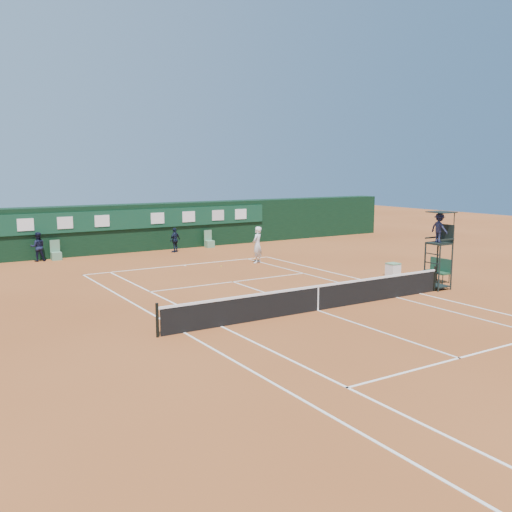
{
  "coord_description": "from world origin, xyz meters",
  "views": [
    {
      "loc": [
        -13.0,
        -16.4,
        5.29
      ],
      "look_at": [
        1.03,
        6.0,
        1.2
      ],
      "focal_mm": 40.0,
      "sensor_mm": 36.0,
      "label": 1
    }
  ],
  "objects_px": {
    "umpire_chair": "(440,234)",
    "player_bench": "(438,269)",
    "cooler": "(393,269)",
    "player": "(257,245)",
    "tennis_net": "(318,297)"
  },
  "relations": [
    {
      "from": "player_bench",
      "to": "cooler",
      "type": "relative_size",
      "value": 1.86
    },
    {
      "from": "tennis_net",
      "to": "umpire_chair",
      "type": "bearing_deg",
      "value": 1.94
    },
    {
      "from": "player_bench",
      "to": "player",
      "type": "bearing_deg",
      "value": 116.09
    },
    {
      "from": "umpire_chair",
      "to": "cooler",
      "type": "height_order",
      "value": "umpire_chair"
    },
    {
      "from": "player",
      "to": "umpire_chair",
      "type": "bearing_deg",
      "value": 73.44
    },
    {
      "from": "player_bench",
      "to": "player",
      "type": "xyz_separation_m",
      "value": [
        -4.41,
        9.0,
        0.43
      ]
    },
    {
      "from": "tennis_net",
      "to": "umpire_chair",
      "type": "relative_size",
      "value": 3.77
    },
    {
      "from": "cooler",
      "to": "player_bench",
      "type": "bearing_deg",
      "value": -69.0
    },
    {
      "from": "cooler",
      "to": "player",
      "type": "bearing_deg",
      "value": 117.57
    },
    {
      "from": "umpire_chair",
      "to": "cooler",
      "type": "bearing_deg",
      "value": 79.31
    },
    {
      "from": "player",
      "to": "tennis_net",
      "type": "bearing_deg",
      "value": 36.7
    },
    {
      "from": "umpire_chair",
      "to": "player_bench",
      "type": "distance_m",
      "value": 2.62
    },
    {
      "from": "player_bench",
      "to": "cooler",
      "type": "xyz_separation_m",
      "value": [
        -0.81,
        2.1,
        -0.27
      ]
    },
    {
      "from": "tennis_net",
      "to": "umpire_chair",
      "type": "distance_m",
      "value": 7.12
    },
    {
      "from": "cooler",
      "to": "tennis_net",
      "type": "bearing_deg",
      "value": -154.89
    }
  ]
}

